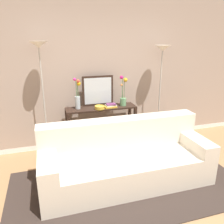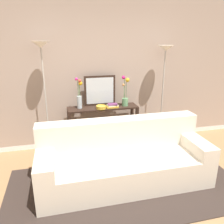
# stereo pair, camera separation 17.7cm
# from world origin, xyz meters

# --- Properties ---
(back_wall) EXTENTS (12.00, 0.15, 2.85)m
(back_wall) POSITION_xyz_m (0.00, 2.31, 1.42)
(back_wall) COLOR white
(back_wall) RESTS_ON ground
(area_rug) EXTENTS (3.26, 1.62, 0.01)m
(area_rug) POSITION_xyz_m (-0.00, 0.72, 0.01)
(area_rug) COLOR #332823
(area_rug) RESTS_ON ground
(couch) EXTENTS (2.37, 0.86, 0.88)m
(couch) POSITION_xyz_m (0.00, 0.88, 0.32)
(couch) COLOR beige
(couch) RESTS_ON ground
(console_table) EXTENTS (1.27, 0.33, 0.81)m
(console_table) POSITION_xyz_m (-0.07, 1.98, 0.55)
(console_table) COLOR black
(console_table) RESTS_ON ground
(floor_lamp_left) EXTENTS (0.28, 0.28, 1.95)m
(floor_lamp_left) POSITION_xyz_m (-1.04, 1.92, 1.53)
(floor_lamp_left) COLOR #B7B2A8
(floor_lamp_left) RESTS_ON ground
(floor_lamp_right) EXTENTS (0.28, 0.28, 1.87)m
(floor_lamp_right) POSITION_xyz_m (1.06, 1.92, 1.47)
(floor_lamp_right) COLOR #B7B2A8
(floor_lamp_right) RESTS_ON ground
(wall_mirror) EXTENTS (0.57, 0.02, 0.54)m
(wall_mirror) POSITION_xyz_m (-0.09, 2.11, 1.08)
(wall_mirror) COLOR black
(wall_mirror) RESTS_ON console_table
(vase_tall_flowers) EXTENTS (0.12, 0.10, 0.54)m
(vase_tall_flowers) POSITION_xyz_m (-0.48, 2.01, 1.02)
(vase_tall_flowers) COLOR silver
(vase_tall_flowers) RESTS_ON console_table
(vase_short_flowers) EXTENTS (0.13, 0.11, 0.55)m
(vase_short_flowers) POSITION_xyz_m (0.35, 1.96, 1.00)
(vase_short_flowers) COLOR #669E6B
(vase_short_flowers) RESTS_ON console_table
(fruit_bowl) EXTENTS (0.18, 0.18, 0.06)m
(fruit_bowl) POSITION_xyz_m (-0.12, 1.88, 0.84)
(fruit_bowl) COLOR gold
(fruit_bowl) RESTS_ON console_table
(book_stack) EXTENTS (0.22, 0.15, 0.07)m
(book_stack) POSITION_xyz_m (0.09, 1.91, 0.84)
(book_stack) COLOR gold
(book_stack) RESTS_ON console_table
(book_row_under_console) EXTENTS (0.33, 0.18, 0.12)m
(book_row_under_console) POSITION_xyz_m (-0.42, 1.98, 0.06)
(book_row_under_console) COLOR #2D2D33
(book_row_under_console) RESTS_ON ground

